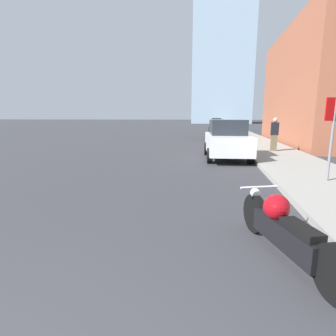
{
  "coord_description": "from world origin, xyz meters",
  "views": [
    {
      "loc": [
        1.79,
        -0.04,
        1.87
      ],
      "look_at": [
        0.9,
        5.32,
        0.82
      ],
      "focal_mm": 28.0,
      "sensor_mm": 36.0,
      "label": 1
    }
  ],
  "objects_px": {
    "motorcycle": "(284,229)",
    "pedestrian": "(274,134)",
    "parked_car_black": "(220,129)",
    "parked_car_green": "(215,122)",
    "parked_car_silver": "(216,123)",
    "parked_car_yellow": "(217,125)",
    "parked_car_white": "(227,140)",
    "stop_sign": "(333,125)"
  },
  "relations": [
    {
      "from": "parked_car_black",
      "to": "pedestrian",
      "type": "xyz_separation_m",
      "value": [
        2.52,
        -9.47,
        0.18
      ]
    },
    {
      "from": "parked_car_black",
      "to": "stop_sign",
      "type": "distance_m",
      "value": 16.25
    },
    {
      "from": "parked_car_white",
      "to": "parked_car_yellow",
      "type": "bearing_deg",
      "value": 85.77
    },
    {
      "from": "parked_car_black",
      "to": "stop_sign",
      "type": "xyz_separation_m",
      "value": [
        2.54,
        -16.03,
        0.82
      ]
    },
    {
      "from": "parked_car_black",
      "to": "motorcycle",
      "type": "bearing_deg",
      "value": -88.72
    },
    {
      "from": "parked_car_black",
      "to": "parked_car_green",
      "type": "xyz_separation_m",
      "value": [
        -0.04,
        36.72,
        -0.05
      ]
    },
    {
      "from": "motorcycle",
      "to": "parked_car_white",
      "type": "distance_m",
      "value": 8.61
    },
    {
      "from": "motorcycle",
      "to": "stop_sign",
      "type": "distance_m",
      "value": 4.9
    },
    {
      "from": "parked_car_white",
      "to": "parked_car_green",
      "type": "xyz_separation_m",
      "value": [
        -0.05,
        48.35,
        -0.08
      ]
    },
    {
      "from": "parked_car_silver",
      "to": "pedestrian",
      "type": "height_order",
      "value": "pedestrian"
    },
    {
      "from": "parked_car_white",
      "to": "parked_car_green",
      "type": "distance_m",
      "value": 48.35
    },
    {
      "from": "parked_car_green",
      "to": "pedestrian",
      "type": "relative_size",
      "value": 2.34
    },
    {
      "from": "parked_car_green",
      "to": "stop_sign",
      "type": "height_order",
      "value": "stop_sign"
    },
    {
      "from": "parked_car_yellow",
      "to": "pedestrian",
      "type": "bearing_deg",
      "value": -86.72
    },
    {
      "from": "motorcycle",
      "to": "stop_sign",
      "type": "bearing_deg",
      "value": 44.03
    },
    {
      "from": "motorcycle",
      "to": "parked_car_white",
      "type": "relative_size",
      "value": 0.56
    },
    {
      "from": "pedestrian",
      "to": "motorcycle",
      "type": "bearing_deg",
      "value": -101.44
    },
    {
      "from": "parked_car_black",
      "to": "parked_car_silver",
      "type": "relative_size",
      "value": 1.0
    },
    {
      "from": "parked_car_green",
      "to": "stop_sign",
      "type": "distance_m",
      "value": 52.82
    },
    {
      "from": "parked_car_white",
      "to": "parked_car_yellow",
      "type": "distance_m",
      "value": 24.15
    },
    {
      "from": "parked_car_silver",
      "to": "motorcycle",
      "type": "bearing_deg",
      "value": -91.06
    },
    {
      "from": "motorcycle",
      "to": "pedestrian",
      "type": "height_order",
      "value": "pedestrian"
    },
    {
      "from": "parked_car_black",
      "to": "parked_car_yellow",
      "type": "bearing_deg",
      "value": 90.31
    },
    {
      "from": "parked_car_yellow",
      "to": "parked_car_green",
      "type": "distance_m",
      "value": 24.2
    },
    {
      "from": "pedestrian",
      "to": "stop_sign",
      "type": "bearing_deg",
      "value": -89.83
    },
    {
      "from": "parked_car_green",
      "to": "parked_car_silver",
      "type": "bearing_deg",
      "value": -90.72
    },
    {
      "from": "parked_car_white",
      "to": "parked_car_silver",
      "type": "relative_size",
      "value": 0.9
    },
    {
      "from": "parked_car_black",
      "to": "parked_car_green",
      "type": "distance_m",
      "value": 36.72
    },
    {
      "from": "motorcycle",
      "to": "parked_car_silver",
      "type": "distance_m",
      "value": 44.53
    },
    {
      "from": "motorcycle",
      "to": "parked_car_black",
      "type": "height_order",
      "value": "parked_car_black"
    },
    {
      "from": "parked_car_white",
      "to": "pedestrian",
      "type": "bearing_deg",
      "value": 36.58
    },
    {
      "from": "parked_car_white",
      "to": "parked_car_black",
      "type": "distance_m",
      "value": 11.64
    },
    {
      "from": "parked_car_yellow",
      "to": "motorcycle",
      "type": "bearing_deg",
      "value": -92.65
    },
    {
      "from": "motorcycle",
      "to": "parked_car_black",
      "type": "bearing_deg",
      "value": 72.62
    },
    {
      "from": "parked_car_yellow",
      "to": "parked_car_green",
      "type": "relative_size",
      "value": 1.17
    },
    {
      "from": "parked_car_black",
      "to": "pedestrian",
      "type": "relative_size",
      "value": 2.65
    },
    {
      "from": "pedestrian",
      "to": "parked_car_yellow",
      "type": "bearing_deg",
      "value": 96.54
    },
    {
      "from": "parked_car_white",
      "to": "parked_car_green",
      "type": "bearing_deg",
      "value": 85.79
    },
    {
      "from": "parked_car_silver",
      "to": "stop_sign",
      "type": "height_order",
      "value": "stop_sign"
    },
    {
      "from": "motorcycle",
      "to": "parked_car_silver",
      "type": "height_order",
      "value": "parked_car_silver"
    },
    {
      "from": "parked_car_black",
      "to": "parked_car_silver",
      "type": "height_order",
      "value": "parked_car_silver"
    },
    {
      "from": "parked_car_green",
      "to": "stop_sign",
      "type": "bearing_deg",
      "value": -88.16
    }
  ]
}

